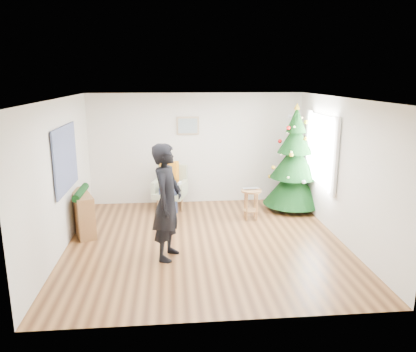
{
  "coord_description": "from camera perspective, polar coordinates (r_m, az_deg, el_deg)",
  "views": [
    {
      "loc": [
        -0.59,
        -6.93,
        2.96
      ],
      "look_at": [
        0.1,
        0.6,
        1.1
      ],
      "focal_mm": 35.0,
      "sensor_mm": 36.0,
      "label": 1
    }
  ],
  "objects": [
    {
      "name": "wall_left",
      "position": [
        7.38,
        -20.09,
        -0.05
      ],
      "size": [
        0.0,
        5.0,
        5.0
      ],
      "primitive_type": "plane",
      "rotation": [
        1.57,
        0.0,
        1.57
      ],
      "color": "silver",
      "rests_on": "floor"
    },
    {
      "name": "garland",
      "position": [
        8.09,
        -17.46,
        -2.17
      ],
      "size": [
        0.14,
        0.9,
        0.14
      ],
      "primitive_type": "cylinder",
      "rotation": [
        1.57,
        0.0,
        0.0
      ],
      "color": "black",
      "rests_on": "console"
    },
    {
      "name": "framed_picture",
      "position": [
        9.47,
        -2.87,
        7.07
      ],
      "size": [
        0.52,
        0.05,
        0.42
      ],
      "color": "tan",
      "rests_on": "wall_back"
    },
    {
      "name": "curtains",
      "position": [
        8.62,
        15.47,
        3.56
      ],
      "size": [
        0.05,
        1.75,
        1.5
      ],
      "color": "white",
      "rests_on": "wall_right"
    },
    {
      "name": "floor",
      "position": [
        7.56,
        -0.34,
        -9.23
      ],
      "size": [
        5.0,
        5.0,
        0.0
      ],
      "primitive_type": "plane",
      "color": "brown",
      "rests_on": "ground"
    },
    {
      "name": "christmas_tree",
      "position": [
        9.29,
        12.04,
        1.86
      ],
      "size": [
        1.33,
        1.33,
        2.41
      ],
      "rotation": [
        0.0,
        0.0,
        0.08
      ],
      "color": "#3F2816",
      "rests_on": "floor"
    },
    {
      "name": "wall_right",
      "position": [
        7.77,
        18.34,
        0.77
      ],
      "size": [
        0.0,
        5.0,
        5.0
      ],
      "primitive_type": "plane",
      "rotation": [
        1.57,
        0.0,
        -1.57
      ],
      "color": "silver",
      "rests_on": "floor"
    },
    {
      "name": "game_controller",
      "position": [
        6.54,
        -4.01,
        -1.01
      ],
      "size": [
        0.07,
        0.13,
        0.04
      ],
      "primitive_type": "cube",
      "rotation": [
        0.0,
        0.0,
        -0.31
      ],
      "color": "white",
      "rests_on": "standing_man"
    },
    {
      "name": "tapestry",
      "position": [
        7.6,
        -19.39,
        2.33
      ],
      "size": [
        0.03,
        1.5,
        1.15
      ],
      "primitive_type": "cube",
      "color": "black",
      "rests_on": "wall_left"
    },
    {
      "name": "standing_man",
      "position": [
        6.65,
        -5.75,
        -3.67
      ],
      "size": [
        0.66,
        0.82,
        1.94
      ],
      "primitive_type": "imported",
      "rotation": [
        0.0,
        0.0,
        1.26
      ],
      "color": "black",
      "rests_on": "floor"
    },
    {
      "name": "console",
      "position": [
        8.21,
        -17.25,
        -4.99
      ],
      "size": [
        0.65,
        1.04,
        0.8
      ],
      "primitive_type": "cube",
      "rotation": [
        0.0,
        0.0,
        0.38
      ],
      "color": "brown",
      "rests_on": "floor"
    },
    {
      "name": "armchair",
      "position": [
        9.36,
        -5.29,
        -2.37
      ],
      "size": [
        0.85,
        0.82,
        0.98
      ],
      "rotation": [
        0.0,
        0.0,
        -0.29
      ],
      "color": "#9FAA89",
      "rests_on": "floor"
    },
    {
      "name": "seated_person",
      "position": [
        9.23,
        -5.44,
        -0.68
      ],
      "size": [
        0.48,
        0.63,
        1.29
      ],
      "rotation": [
        0.0,
        0.0,
        -0.29
      ],
      "color": "navy",
      "rests_on": "armchair"
    },
    {
      "name": "wall_front",
      "position": [
        4.77,
        2.24,
        -6.58
      ],
      "size": [
        5.0,
        0.0,
        5.0
      ],
      "primitive_type": "plane",
      "rotation": [
        -1.57,
        0.0,
        0.0
      ],
      "color": "silver",
      "rests_on": "floor"
    },
    {
      "name": "laptop",
      "position": [
        8.56,
        6.12,
        -1.86
      ],
      "size": [
        0.36,
        0.24,
        0.03
      ],
      "primitive_type": "imported",
      "rotation": [
        0.0,
        0.0,
        0.05
      ],
      "color": "silver",
      "rests_on": "stool"
    },
    {
      "name": "ceiling",
      "position": [
        6.97,
        -0.37,
        10.85
      ],
      "size": [
        5.0,
        5.0,
        0.0
      ],
      "primitive_type": "plane",
      "rotation": [
        3.14,
        0.0,
        0.0
      ],
      "color": "white",
      "rests_on": "wall_back"
    },
    {
      "name": "window_panel",
      "position": [
        8.63,
        15.65,
        3.56
      ],
      "size": [
        0.04,
        1.3,
        1.4
      ],
      "primitive_type": "cube",
      "color": "white",
      "rests_on": "wall_right"
    },
    {
      "name": "stool",
      "position": [
        8.66,
        6.06,
        -3.96
      ],
      "size": [
        0.43,
        0.43,
        0.64
      ],
      "rotation": [
        0.0,
        0.0,
        -0.3
      ],
      "color": "brown",
      "rests_on": "floor"
    },
    {
      "name": "wall_back",
      "position": [
        9.6,
        -1.64,
        3.85
      ],
      "size": [
        5.0,
        0.0,
        5.0
      ],
      "primitive_type": "plane",
      "rotation": [
        1.57,
        0.0,
        0.0
      ],
      "color": "silver",
      "rests_on": "floor"
    }
  ]
}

